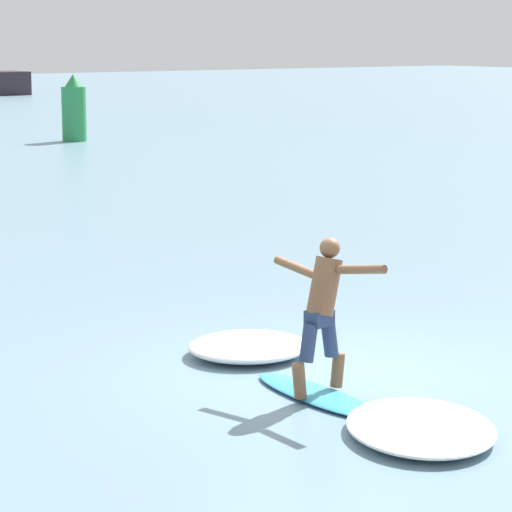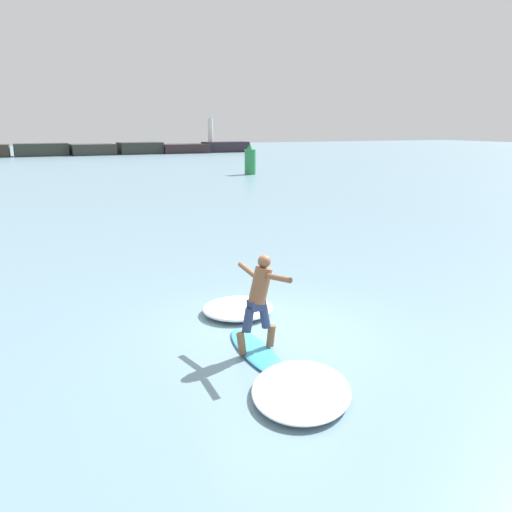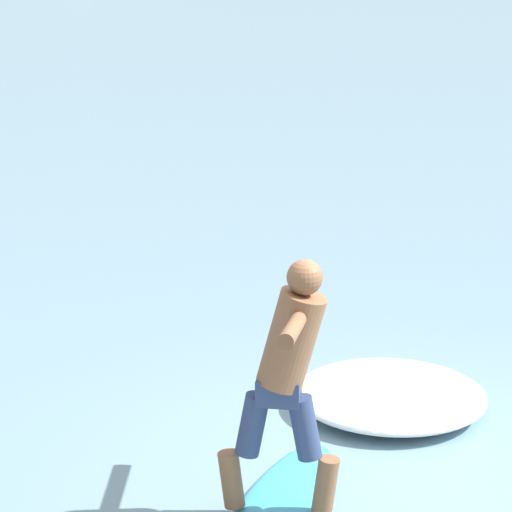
# 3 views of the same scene
# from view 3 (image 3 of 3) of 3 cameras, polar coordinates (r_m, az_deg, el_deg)

# --- Properties ---
(ground_plane) EXTENTS (200.00, 200.00, 0.00)m
(ground_plane) POSITION_cam_3_polar(r_m,az_deg,el_deg) (8.10, 6.66, -10.50)
(ground_plane) COLOR #688A9B
(surfer) EXTENTS (0.76, 1.52, 1.61)m
(surfer) POSITION_cam_3_polar(r_m,az_deg,el_deg) (7.19, 1.55, -5.28)
(surfer) COLOR brown
(surfer) RESTS_ON surfboard
(wave_foam_at_tail) EXTENTS (1.44, 1.38, 0.23)m
(wave_foam_at_tail) POSITION_cam_3_polar(r_m,az_deg,el_deg) (9.08, 6.33, -6.53)
(wave_foam_at_tail) COLOR white
(wave_foam_at_tail) RESTS_ON ground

